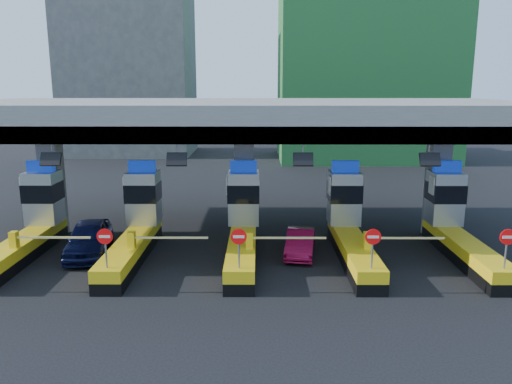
{
  "coord_description": "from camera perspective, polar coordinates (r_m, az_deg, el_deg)",
  "views": [
    {
      "loc": [
        0.73,
        -22.42,
        7.74
      ],
      "look_at": [
        0.62,
        0.0,
        2.96
      ],
      "focal_mm": 35.0,
      "sensor_mm": 36.0,
      "label": 1
    }
  ],
  "objects": [
    {
      "name": "ground",
      "position": [
        23.72,
        -1.51,
        -7.02
      ],
      "size": [
        120.0,
        120.0,
        0.0
      ],
      "primitive_type": "plane",
      "color": "black",
      "rests_on": "ground"
    },
    {
      "name": "toll_canopy",
      "position": [
        25.35,
        -1.38,
        8.39
      ],
      "size": [
        28.0,
        12.09,
        7.0
      ],
      "color": "slate",
      "rests_on": "ground"
    },
    {
      "name": "toll_lane_far_left",
      "position": [
        25.89,
        -24.25,
        -3.24
      ],
      "size": [
        4.43,
        8.0,
        4.16
      ],
      "color": "black",
      "rests_on": "ground"
    },
    {
      "name": "toll_lane_left",
      "position": [
        24.25,
        -13.42,
        -3.47
      ],
      "size": [
        4.43,
        8.0,
        4.16
      ],
      "color": "black",
      "rests_on": "ground"
    },
    {
      "name": "toll_lane_center",
      "position": [
        23.57,
        -1.5,
        -3.58
      ],
      "size": [
        4.43,
        8.0,
        4.16
      ],
      "color": "black",
      "rests_on": "ground"
    },
    {
      "name": "toll_lane_right",
      "position": [
        23.95,
        10.57,
        -3.54
      ],
      "size": [
        4.43,
        8.0,
        4.16
      ],
      "color": "black",
      "rests_on": "ground"
    },
    {
      "name": "toll_lane_far_right",
      "position": [
        25.32,
        21.79,
        -3.36
      ],
      "size": [
        4.43,
        8.0,
        4.16
      ],
      "color": "black",
      "rests_on": "ground"
    },
    {
      "name": "bg_building_scaffold",
      "position": [
        55.92,
        12.54,
        18.18
      ],
      "size": [
        18.0,
        12.0,
        28.0
      ],
      "primitive_type": "cube",
      "color": "#1E5926",
      "rests_on": "ground"
    },
    {
      "name": "bg_building_concrete",
      "position": [
        60.26,
        -14.23,
        12.87
      ],
      "size": [
        14.0,
        10.0,
        18.0
      ],
      "primitive_type": "cube",
      "color": "#4C4C49",
      "rests_on": "ground"
    },
    {
      "name": "van",
      "position": [
        24.58,
        -18.55,
        -5.05
      ],
      "size": [
        2.6,
        4.87,
        1.58
      ],
      "primitive_type": "imported",
      "rotation": [
        0.0,
        0.0,
        0.17
      ],
      "color": "black",
      "rests_on": "ground"
    },
    {
      "name": "red_car",
      "position": [
        23.45,
        5.09,
        -5.78
      ],
      "size": [
        1.74,
        3.72,
        1.18
      ],
      "primitive_type": "imported",
      "rotation": [
        0.0,
        0.0,
        -0.14
      ],
      "color": "maroon",
      "rests_on": "ground"
    }
  ]
}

